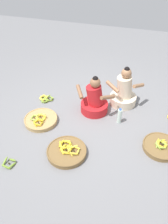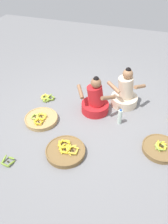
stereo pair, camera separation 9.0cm
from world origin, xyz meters
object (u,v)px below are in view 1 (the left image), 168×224
loose_bananas_near_vendor (9,163)px  water_bottle (119,116)px  banana_basket_mid_right (161,146)px  loose_bananas_near_bicycle (46,99)px  banana_basket_back_left (41,120)px  vendor_woman_behind (124,92)px  banana_basket_back_right (67,151)px  vendor_woman_front (94,101)px

loose_bananas_near_vendor → water_bottle: (1.42, 1.41, 0.12)m
banana_basket_mid_right → loose_bananas_near_vendor: bearing=-155.9°
loose_bananas_near_vendor → loose_bananas_near_bicycle: bearing=94.8°
banana_basket_back_left → banana_basket_mid_right: bearing=-1.1°
vendor_woman_behind → loose_bananas_near_vendor: (-1.40, -1.99, -0.23)m
water_bottle → loose_bananas_near_bicycle: bearing=171.0°
banana_basket_mid_right → loose_bananas_near_bicycle: bearing=163.5°
loose_bananas_near_bicycle → banana_basket_back_right: bearing=-53.3°
vendor_woman_behind → banana_basket_back_left: vendor_woman_behind is taller
loose_bananas_near_bicycle → banana_basket_mid_right: bearing=-16.5°
banana_basket_mid_right → water_bottle: bearing=149.9°
banana_basket_mid_right → vendor_woman_behind: bearing=127.3°
banana_basket_mid_right → water_bottle: size_ratio=1.87×
loose_bananas_near_vendor → water_bottle: 2.00m
vendor_woman_behind → water_bottle: bearing=-87.5°
loose_bananas_near_vendor → loose_bananas_near_bicycle: loose_bananas_near_vendor is taller
vendor_woman_behind → loose_bananas_near_bicycle: vendor_woman_behind is taller
vendor_woman_behind → loose_bananas_near_bicycle: size_ratio=2.51×
vendor_woman_front → vendor_woman_behind: (0.49, 0.39, 0.02)m
vendor_woman_behind → loose_bananas_near_vendor: 2.44m
banana_basket_back_left → loose_bananas_near_vendor: size_ratio=3.04×
banana_basket_mid_right → banana_basket_back_left: same height
banana_basket_back_left → banana_basket_back_right: (0.71, -0.57, 0.00)m
vendor_woman_behind → banana_basket_back_left: bearing=-144.0°
banana_basket_back_right → vendor_woman_behind: bearing=67.6°
banana_basket_back_left → banana_basket_back_right: size_ratio=0.96×
loose_bananas_near_bicycle → water_bottle: size_ratio=1.05×
vendor_woman_behind → banana_basket_back_right: (-0.64, -1.54, -0.21)m
vendor_woman_front → banana_basket_back_left: 1.05m
banana_basket_back_right → vendor_woman_front: bearing=82.7°
vendor_woman_behind → loose_bananas_near_bicycle: 1.59m
vendor_woman_front → banana_basket_back_right: 1.18m
vendor_woman_front → water_bottle: size_ratio=2.45×
banana_basket_back_left → water_bottle: 1.43m
banana_basket_mid_right → banana_basket_back_left: (-2.12, 0.04, -0.00)m
water_bottle → banana_basket_back_left: bearing=-163.9°
vendor_woman_front → banana_basket_mid_right: vendor_woman_front is taller
loose_bananas_near_bicycle → water_bottle: (1.56, -0.25, 0.12)m
vendor_woman_front → vendor_woman_behind: size_ratio=0.93×
vendor_woman_front → loose_bananas_near_vendor: 1.85m
loose_bananas_near_vendor → loose_bananas_near_bicycle: 1.66m
banana_basket_back_right → loose_bananas_near_bicycle: bearing=126.7°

